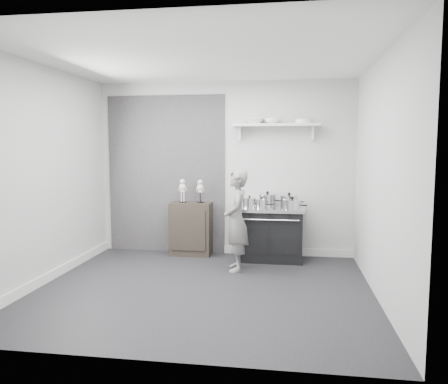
{
  "coord_description": "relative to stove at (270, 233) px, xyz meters",
  "views": [
    {
      "loc": [
        1.0,
        -4.99,
        1.7
      ],
      "look_at": [
        0.12,
        0.95,
        1.07
      ],
      "focal_mm": 35.0,
      "sensor_mm": 36.0,
      "label": 1
    }
  ],
  "objects": [
    {
      "name": "room_shell",
      "position": [
        -0.83,
        -1.33,
        1.24
      ],
      "size": [
        4.02,
        3.62,
        2.71
      ],
      "color": "#B6B6B3",
      "rests_on": "ground"
    },
    {
      "name": "skeleton_full",
      "position": [
        -1.38,
        0.13,
        0.64
      ],
      "size": [
        0.12,
        0.08,
        0.42
      ],
      "primitive_type": null,
      "color": "beige",
      "rests_on": "side_cabinet"
    },
    {
      "name": "bowl_large",
      "position": [
        -0.26,
        0.19,
        1.67
      ],
      "size": [
        0.29,
        0.29,
        0.07
      ],
      "primitive_type": "imported",
      "color": "white",
      "rests_on": "wall_shelf"
    },
    {
      "name": "child",
      "position": [
        -0.44,
        -0.63,
        0.29
      ],
      "size": [
        0.42,
        0.56,
        1.39
      ],
      "primitive_type": "imported",
      "rotation": [
        0.0,
        0.0,
        -1.4
      ],
      "color": "slate",
      "rests_on": "ground"
    },
    {
      "name": "stove",
      "position": [
        0.0,
        0.0,
        0.0
      ],
      "size": [
        0.99,
        0.62,
        0.8
      ],
      "color": "black",
      "rests_on": "ground"
    },
    {
      "name": "plate_stack",
      "position": [
        0.46,
        0.19,
        1.67
      ],
      "size": [
        0.24,
        0.24,
        0.06
      ],
      "primitive_type": "cylinder",
      "color": "white",
      "rests_on": "wall_shelf"
    },
    {
      "name": "bowl_small",
      "position": [
        0.0,
        0.19,
        1.68
      ],
      "size": [
        0.24,
        0.24,
        0.07
      ],
      "primitive_type": "imported",
      "color": "white",
      "rests_on": "wall_shelf"
    },
    {
      "name": "pot_front_right",
      "position": [
        0.31,
        -0.19,
        0.47
      ],
      "size": [
        0.35,
        0.26,
        0.19
      ],
      "color": "silver",
      "rests_on": "stove"
    },
    {
      "name": "ground",
      "position": [
        -0.74,
        -1.48,
        -0.4
      ],
      "size": [
        4.0,
        4.0,
        0.0
      ],
      "primitive_type": "plane",
      "color": "black",
      "rests_on": "ground"
    },
    {
      "name": "side_cabinet",
      "position": [
        -1.25,
        0.13,
        0.01
      ],
      "size": [
        0.64,
        0.37,
        0.83
      ],
      "primitive_type": "cube",
      "color": "black",
      "rests_on": "ground"
    },
    {
      "name": "pot_back_right",
      "position": [
        0.27,
        0.08,
        0.48
      ],
      "size": [
        0.35,
        0.26,
        0.22
      ],
      "color": "silver",
      "rests_on": "stove"
    },
    {
      "name": "pot_front_left",
      "position": [
        -0.31,
        -0.1,
        0.47
      ],
      "size": [
        0.28,
        0.19,
        0.18
      ],
      "color": "silver",
      "rests_on": "stove"
    },
    {
      "name": "pot_front_center",
      "position": [
        -0.12,
        -0.13,
        0.46
      ],
      "size": [
        0.25,
        0.17,
        0.16
      ],
      "color": "silver",
      "rests_on": "stove"
    },
    {
      "name": "pot_back_left",
      "position": [
        -0.05,
        0.15,
        0.49
      ],
      "size": [
        0.36,
        0.27,
        0.23
      ],
      "color": "silver",
      "rests_on": "stove"
    },
    {
      "name": "wall_shelf",
      "position": [
        0.06,
        0.2,
        1.61
      ],
      "size": [
        1.3,
        0.26,
        0.24
      ],
      "color": "silver",
      "rests_on": "room_shell"
    },
    {
      "name": "skeleton_torso",
      "position": [
        -1.1,
        0.13,
        0.63
      ],
      "size": [
        0.12,
        0.07,
        0.41
      ],
      "primitive_type": null,
      "color": "beige",
      "rests_on": "side_cabinet"
    }
  ]
}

